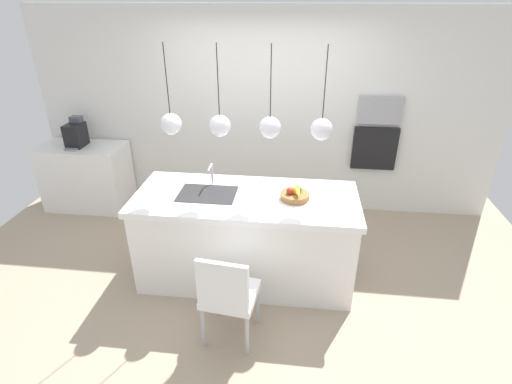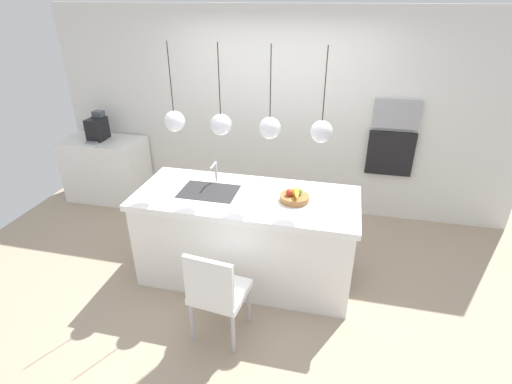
# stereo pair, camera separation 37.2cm
# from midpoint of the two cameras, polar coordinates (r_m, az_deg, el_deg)

# --- Properties ---
(floor) EXTENTS (6.60, 6.60, 0.00)m
(floor) POSITION_cam_midpoint_polar(r_m,az_deg,el_deg) (4.28, 1.21, -11.92)
(floor) COLOR tan
(floor) RESTS_ON ground
(back_wall) EXTENTS (6.00, 0.10, 2.60)m
(back_wall) POSITION_cam_midpoint_polar(r_m,az_deg,el_deg) (5.15, 5.26, 11.24)
(back_wall) COLOR silver
(back_wall) RESTS_ON ground
(kitchen_island) EXTENTS (2.17, 0.93, 0.95)m
(kitchen_island) POSITION_cam_midpoint_polar(r_m,az_deg,el_deg) (4.00, 1.27, -6.59)
(kitchen_island) COLOR white
(kitchen_island) RESTS_ON ground
(sink_basin) EXTENTS (0.56, 0.40, 0.02)m
(sink_basin) POSITION_cam_midpoint_polar(r_m,az_deg,el_deg) (3.85, -4.19, -0.05)
(sink_basin) COLOR #2D2D30
(sink_basin) RESTS_ON kitchen_island
(faucet) EXTENTS (0.02, 0.17, 0.22)m
(faucet) POSITION_cam_midpoint_polar(r_m,az_deg,el_deg) (3.97, -3.37, 3.21)
(faucet) COLOR silver
(faucet) RESTS_ON kitchen_island
(fruit_bowl) EXTENTS (0.28, 0.28, 0.14)m
(fruit_bowl) POSITION_cam_midpoint_polar(r_m,az_deg,el_deg) (3.68, 8.56, -0.70)
(fruit_bowl) COLOR #9E6B38
(fruit_bowl) RESTS_ON kitchen_island
(side_counter) EXTENTS (1.10, 0.60, 0.89)m
(side_counter) POSITION_cam_midpoint_polar(r_m,az_deg,el_deg) (5.93, -19.33, 3.15)
(side_counter) COLOR white
(side_counter) RESTS_ON ground
(coffee_machine) EXTENTS (0.20, 0.35, 0.38)m
(coffee_machine) POSITION_cam_midpoint_polar(r_m,az_deg,el_deg) (5.74, -20.52, 8.70)
(coffee_machine) COLOR black
(coffee_machine) RESTS_ON side_counter
(microwave) EXTENTS (0.54, 0.08, 0.34)m
(microwave) POSITION_cam_midpoint_polar(r_m,az_deg,el_deg) (5.07, 21.94, 10.51)
(microwave) COLOR #9E9EA3
(microwave) RESTS_ON back_wall
(oven) EXTENTS (0.56, 0.08, 0.56)m
(oven) POSITION_cam_midpoint_polar(r_m,az_deg,el_deg) (5.22, 21.01, 5.27)
(oven) COLOR black
(oven) RESTS_ON back_wall
(chair_near) EXTENTS (0.49, 0.47, 0.91)m
(chair_near) POSITION_cam_midpoint_polar(r_m,az_deg,el_deg) (3.30, -2.51, -14.42)
(chair_near) COLOR white
(chair_near) RESTS_ON ground
(pendant_light_left) EXTENTS (0.19, 0.19, 0.79)m
(pendant_light_left) POSITION_cam_midpoint_polar(r_m,az_deg,el_deg) (3.68, -9.01, 10.18)
(pendant_light_left) COLOR silver
(pendant_light_center_left) EXTENTS (0.19, 0.19, 0.79)m
(pendant_light_center_left) POSITION_cam_midpoint_polar(r_m,az_deg,el_deg) (3.54, -2.14, 9.82)
(pendant_light_center_left) COLOR silver
(pendant_light_center_right) EXTENTS (0.19, 0.19, 0.79)m
(pendant_light_center_right) POSITION_cam_midpoint_polar(r_m,az_deg,el_deg) (3.45, 5.16, 9.29)
(pendant_light_center_right) COLOR silver
(pendant_light_right) EXTENTS (0.19, 0.19, 0.79)m
(pendant_light_right) POSITION_cam_midpoint_polar(r_m,az_deg,el_deg) (3.43, 12.69, 8.58)
(pendant_light_right) COLOR silver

